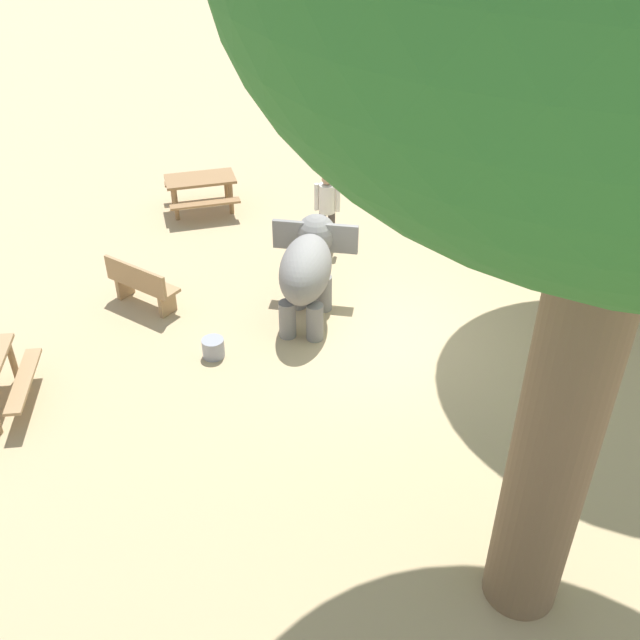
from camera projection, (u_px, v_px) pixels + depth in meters
ground_plane at (386, 336)px, 12.14m from camera, size 60.00×60.00×0.00m
elephant at (308, 265)px, 12.12m from camera, size 1.63×2.26×1.56m
person_handler at (327, 206)px, 14.13m from camera, size 0.49×0.32×1.62m
wooden_bench at (141, 284)px, 12.64m from camera, size 1.44×0.58×0.88m
picnic_table_near at (201, 186)px, 15.80m from camera, size 2.10×2.10×0.78m
feed_bucket at (213, 348)px, 11.60m from camera, size 0.36×0.36×0.32m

